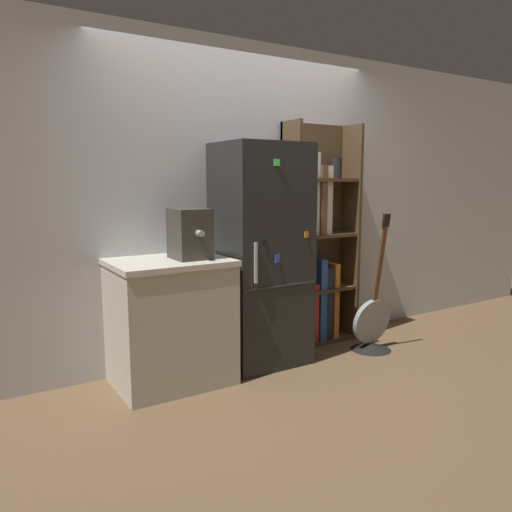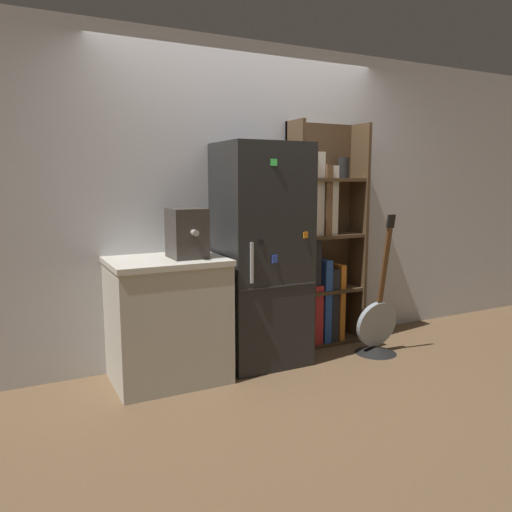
# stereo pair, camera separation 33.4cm
# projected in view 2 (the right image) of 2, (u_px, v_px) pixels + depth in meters

# --- Properties ---
(ground_plane) EXTENTS (16.00, 16.00, 0.00)m
(ground_plane) POSITION_uv_depth(u_px,v_px,m) (271.00, 367.00, 3.98)
(ground_plane) COLOR brown
(wall_back) EXTENTS (8.00, 0.05, 2.60)m
(wall_back) POSITION_uv_depth(u_px,v_px,m) (244.00, 201.00, 4.20)
(wall_back) COLOR silver
(wall_back) RESTS_ON ground_plane
(refrigerator) EXTENTS (0.67, 0.60, 1.76)m
(refrigerator) POSITION_uv_depth(u_px,v_px,m) (261.00, 255.00, 3.99)
(refrigerator) COLOR black
(refrigerator) RESTS_ON ground_plane
(bookshelf) EXTENTS (0.71, 0.28, 1.97)m
(bookshelf) POSITION_uv_depth(u_px,v_px,m) (318.00, 250.00, 4.43)
(bookshelf) COLOR #4C3823
(bookshelf) RESTS_ON ground_plane
(kitchen_counter) EXTENTS (0.83, 0.64, 0.92)m
(kitchen_counter) POSITION_uv_depth(u_px,v_px,m) (168.00, 319.00, 3.68)
(kitchen_counter) COLOR #BCB7A8
(kitchen_counter) RESTS_ON ground_plane
(espresso_machine) EXTENTS (0.25, 0.34, 0.36)m
(espresso_machine) POSITION_uv_depth(u_px,v_px,m) (187.00, 233.00, 3.62)
(espresso_machine) COLOR #38332D
(espresso_machine) RESTS_ON kitchen_counter
(guitar) EXTENTS (0.39, 0.36, 1.20)m
(guitar) POSITION_uv_depth(u_px,v_px,m) (377.00, 334.00, 4.28)
(guitar) COLOR black
(guitar) RESTS_ON ground_plane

